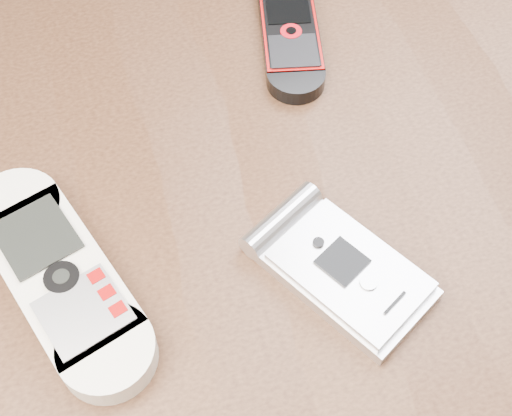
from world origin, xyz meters
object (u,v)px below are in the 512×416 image
object	(u,v)px
nokia_white	(60,277)
motorola_razr	(345,271)
table	(250,291)
nokia_black_red	(290,31)

from	to	relation	value
nokia_white	motorola_razr	size ratio (longest dim) A/B	1.49
nokia_white	motorola_razr	xyz separation A→B (m)	(0.17, -0.05, -0.00)
table	motorola_razr	bearing A→B (deg)	-53.16
nokia_white	table	bearing A→B (deg)	-12.40
nokia_black_red	motorola_razr	world-z (taller)	motorola_razr
nokia_black_red	motorola_razr	xyz separation A→B (m)	(-0.03, -0.21, 0.00)
nokia_white	motorola_razr	bearing A→B (deg)	-33.89
nokia_black_red	motorola_razr	size ratio (longest dim) A/B	1.21
nokia_white	motorola_razr	world-z (taller)	nokia_white
table	motorola_razr	xyz separation A→B (m)	(0.04, -0.06, 0.11)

